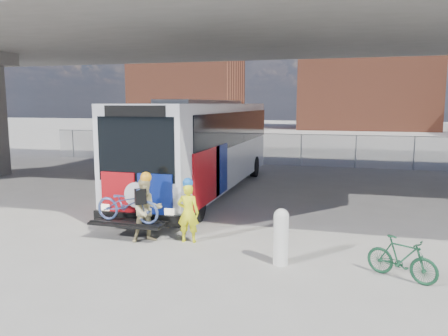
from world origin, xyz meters
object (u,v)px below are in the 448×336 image
at_px(bus, 205,140).
at_px(cyclist_hivis, 188,211).
at_px(bike_parked, 402,258).
at_px(bollard, 281,235).
at_px(cyclist_tan, 147,209).

height_order(bus, cyclist_hivis, bus).
bearing_deg(bike_parked, bollard, 114.93).
distance_m(bollard, cyclist_hivis, 2.71).
distance_m(cyclist_tan, bike_parked, 6.14).
bearing_deg(bike_parked, bus, 70.43).
bearing_deg(bollard, bike_parked, -3.88).
xyz_separation_m(bollard, bike_parked, (2.49, -0.17, -0.24)).
distance_m(bus, cyclist_tan, 6.70).
distance_m(bus, bike_parked, 10.09).
relative_size(bus, cyclist_tan, 7.06).
height_order(bus, bollard, bus).
relative_size(cyclist_hivis, bike_parked, 1.15).
bearing_deg(cyclist_hivis, cyclist_tan, 5.03).
bearing_deg(cyclist_hivis, bike_parked, 159.00).
bearing_deg(bollard, cyclist_tan, 168.86).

